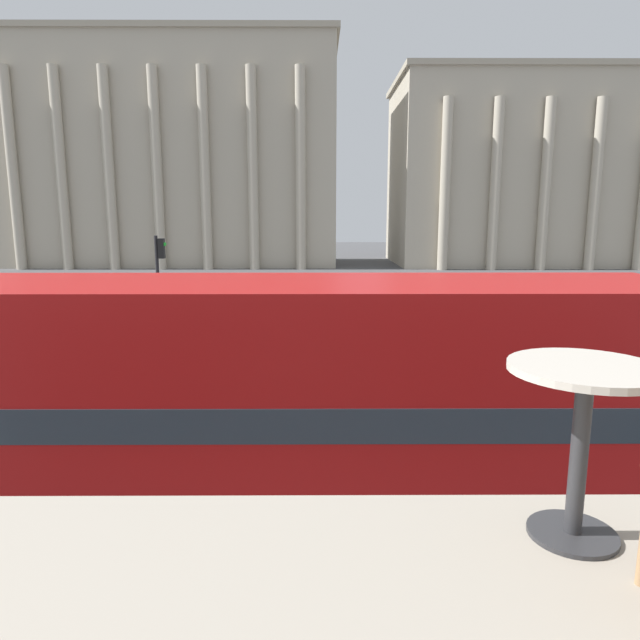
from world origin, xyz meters
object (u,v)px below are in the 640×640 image
car_maroon (467,311)px  pedestrian_olive (458,317)px  cafe_dining_table (583,413)px  pedestrian_black (257,326)px  plaza_building_left (173,156)px  traffic_light_near (312,331)px  plaza_building_right (561,173)px  double_decker_bus (286,404)px  traffic_light_mid (160,277)px  pedestrian_grey (238,300)px

car_maroon → pedestrian_olive: 3.54m
cafe_dining_table → pedestrian_black: 17.94m
plaza_building_left → traffic_light_near: size_ratio=9.76×
plaza_building_right → pedestrian_black: size_ratio=18.44×
double_decker_bus → pedestrian_black: 11.94m
car_maroon → pedestrian_olive: size_ratio=2.36×
traffic_light_near → traffic_light_mid: (-5.46, 6.99, 0.53)m
traffic_light_mid → pedestrian_olive: size_ratio=2.34×
cafe_dining_table → pedestrian_olive: cafe_dining_table is taller
double_decker_bus → traffic_light_near: (0.33, 5.40, -0.05)m
plaza_building_right → car_maroon: 38.99m
car_maroon → plaza_building_right: bearing=-18.6°
traffic_light_near → traffic_light_mid: bearing=128.0°
double_decker_bus → pedestrian_black: double_decker_bus is taller
traffic_light_mid → car_maroon: traffic_light_mid is taller
double_decker_bus → car_maroon: bearing=72.4°
double_decker_bus → traffic_light_mid: 13.43m
pedestrian_grey → pedestrian_olive: bearing=151.9°
plaza_building_right → pedestrian_black: plaza_building_right is taller
traffic_light_near → pedestrian_black: size_ratio=1.81×
plaza_building_left → plaza_building_right: plaza_building_left is taller
double_decker_bus → pedestrian_black: size_ratio=6.04×
car_maroon → pedestrian_black: bearing=129.7°
plaza_building_left → pedestrian_olive: 42.24m
traffic_light_mid → pedestrian_grey: traffic_light_mid is taller
traffic_light_near → pedestrian_black: 6.75m
cafe_dining_table → traffic_light_mid: bearing=110.2°
plaza_building_right → traffic_light_near: 51.87m
traffic_light_near → pedestrian_olive: traffic_light_near is taller
traffic_light_near → car_maroon: traffic_light_near is taller
traffic_light_mid → pedestrian_olive: 11.15m
pedestrian_grey → cafe_dining_table: bearing=102.2°
double_decker_bus → pedestrian_grey: 19.03m
double_decker_bus → plaza_building_right: plaza_building_right is taller
pedestrian_black → traffic_light_mid: bearing=-79.7°
traffic_light_mid → car_maroon: bearing=20.3°
plaza_building_right → pedestrian_olive: plaza_building_right is taller
cafe_dining_table → pedestrian_black: bearing=100.2°
plaza_building_left → car_maroon: size_ratio=7.66×
pedestrian_olive → plaza_building_right: bearing=172.9°
car_maroon → pedestrian_grey: pedestrian_grey is taller
cafe_dining_table → traffic_light_mid: size_ratio=0.18×
plaza_building_right → car_maroon: (-17.76, -33.73, -8.23)m
car_maroon → pedestrian_grey: size_ratio=2.62×
plaza_building_right → pedestrian_grey: plaza_building_right is taller
cafe_dining_table → pedestrian_grey: (-4.74, 24.34, -3.20)m
plaza_building_right → plaza_building_left: bearing=-178.9°
double_decker_bus → plaza_building_left: bearing=110.4°
traffic_light_near → traffic_light_mid: 8.89m
pedestrian_olive → traffic_light_mid: bearing=-63.6°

